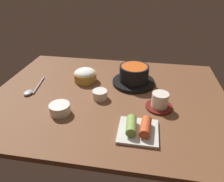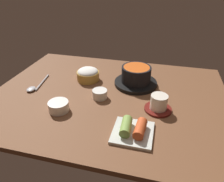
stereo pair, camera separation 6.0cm
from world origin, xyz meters
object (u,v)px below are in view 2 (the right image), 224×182
(tea_cup_with_saucer, at_px, (159,104))
(kimchi_plate, at_px, (133,130))
(stone_pot, at_px, (136,77))
(rice_bowl, at_px, (88,74))
(spoon, at_px, (35,87))
(side_bowl_near, at_px, (59,106))
(banchan_cup_center, at_px, (100,94))

(tea_cup_with_saucer, relative_size, kimchi_plate, 0.79)
(stone_pot, height_order, rice_bowl, stone_pot)
(tea_cup_with_saucer, relative_size, spoon, 0.59)
(stone_pot, relative_size, side_bowl_near, 2.54)
(stone_pot, xyz_separation_m, kimchi_plate, (0.04, -0.34, -0.02))
(spoon, bearing_deg, rice_bowl, 32.99)
(tea_cup_with_saucer, xyz_separation_m, banchan_cup_center, (-0.24, 0.03, -0.01))
(stone_pot, xyz_separation_m, side_bowl_near, (-0.25, -0.28, -0.02))
(stone_pot, relative_size, kimchi_plate, 1.49)
(stone_pot, distance_m, banchan_cup_center, 0.20)
(spoon, bearing_deg, side_bowl_near, -35.12)
(banchan_cup_center, bearing_deg, kimchi_plate, -47.46)
(stone_pot, relative_size, tea_cup_with_saucer, 1.89)
(rice_bowl, height_order, banchan_cup_center, rice_bowl)
(tea_cup_with_saucer, bearing_deg, stone_pot, 122.35)
(tea_cup_with_saucer, height_order, banchan_cup_center, tea_cup_with_saucer)
(stone_pot, bearing_deg, spoon, -161.64)
(rice_bowl, distance_m, kimchi_plate, 0.42)
(tea_cup_with_saucer, xyz_separation_m, spoon, (-0.55, 0.03, -0.02))
(stone_pot, relative_size, banchan_cup_center, 3.18)
(side_bowl_near, bearing_deg, banchan_cup_center, 45.07)
(rice_bowl, bearing_deg, tea_cup_with_saucer, -26.18)
(stone_pot, bearing_deg, banchan_cup_center, -130.36)
(stone_pot, distance_m, rice_bowl, 0.23)
(side_bowl_near, bearing_deg, kimchi_plate, -11.51)
(stone_pot, height_order, spoon, stone_pot)
(tea_cup_with_saucer, height_order, spoon, tea_cup_with_saucer)
(stone_pot, distance_m, tea_cup_with_saucer, 0.21)
(banchan_cup_center, relative_size, side_bowl_near, 0.80)
(stone_pot, distance_m, kimchi_plate, 0.34)
(stone_pot, relative_size, spoon, 1.12)
(banchan_cup_center, distance_m, side_bowl_near, 0.18)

